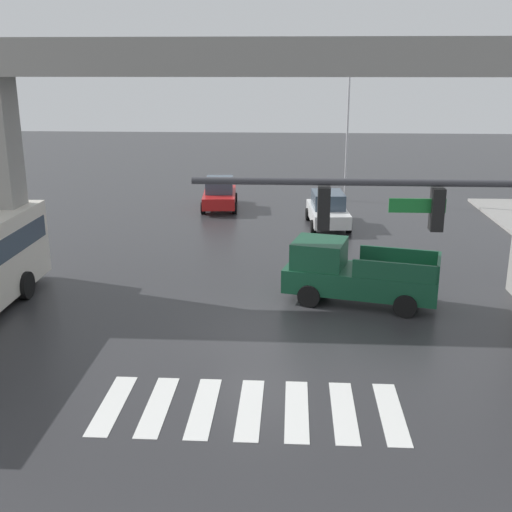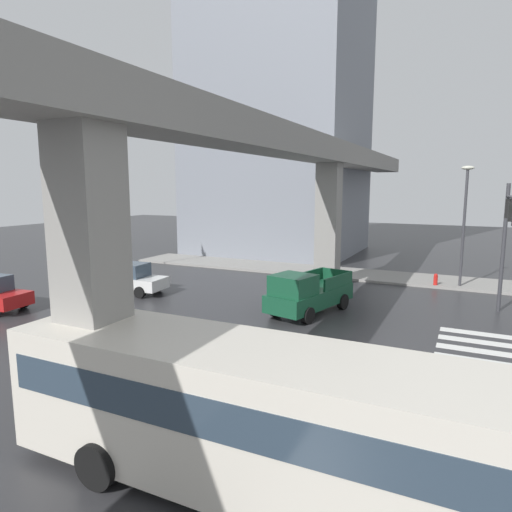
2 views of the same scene
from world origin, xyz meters
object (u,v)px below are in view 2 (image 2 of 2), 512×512
object	(u,v)px
street_lamp_near_corner	(465,212)
flagpole	(64,196)
pickup_truck	(307,294)
sedan_white	(129,278)
city_bus	(257,412)
fire_hydrant	(436,280)
traffic_signal_mast	(510,222)

from	to	relation	value
street_lamp_near_corner	flagpole	world-z (taller)	flagpole
flagpole	pickup_truck	bearing A→B (deg)	-93.90
flagpole	sedan_white	bearing A→B (deg)	-102.72
sedan_white	street_lamp_near_corner	xyz separation A→B (m)	(9.52, -17.13, 3.70)
pickup_truck	city_bus	distance (m)	12.97
street_lamp_near_corner	pickup_truck	bearing A→B (deg)	145.11
city_bus	flagpole	distance (m)	24.91
city_bus	sedan_white	size ratio (longest dim) A/B	2.45
street_lamp_near_corner	fire_hydrant	world-z (taller)	street_lamp_near_corner
traffic_signal_mast	flagpole	xyz separation A→B (m)	(-0.72, 25.43, 0.89)
sedan_white	street_lamp_near_corner	size ratio (longest dim) A/B	0.61
sedan_white	traffic_signal_mast	size ratio (longest dim) A/B	0.51
city_bus	street_lamp_near_corner	world-z (taller)	street_lamp_near_corner
city_bus	fire_hydrant	world-z (taller)	city_bus
traffic_signal_mast	street_lamp_near_corner	xyz separation A→B (m)	(7.35, 1.86, 0.01)
pickup_truck	traffic_signal_mast	xyz separation A→B (m)	(1.89, -8.31, 3.56)
sedan_white	flagpole	bearing A→B (deg)	77.28
street_lamp_near_corner	fire_hydrant	distance (m)	4.35
sedan_white	fire_hydrant	bearing A→B (deg)	-60.00
pickup_truck	city_bus	bearing A→B (deg)	-164.89
flagpole	traffic_signal_mast	bearing A→B (deg)	-88.37
city_bus	sedan_white	xyz separation A→B (m)	(12.21, 14.06, -0.87)
sedan_white	fire_hydrant	size ratio (longest dim) A/B	5.20
city_bus	pickup_truck	bearing A→B (deg)	15.11
pickup_truck	fire_hydrant	distance (m)	10.22
sedan_white	traffic_signal_mast	xyz separation A→B (m)	(2.18, -18.99, 3.70)
sedan_white	city_bus	bearing A→B (deg)	-130.97
city_bus	traffic_signal_mast	size ratio (longest dim) A/B	1.24
city_bus	traffic_signal_mast	distance (m)	15.47
traffic_signal_mast	fire_hydrant	xyz separation A→B (m)	(6.95, 3.20, -4.12)
pickup_truck	sedan_white	size ratio (longest dim) A/B	1.22
traffic_signal_mast	street_lamp_near_corner	bearing A→B (deg)	14.23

